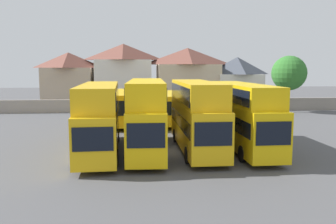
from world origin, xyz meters
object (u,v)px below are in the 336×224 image
bus_1 (100,115)px  bus_7 (173,106)px  bus_2 (147,112)px  bus_3 (197,112)px  house_terrace_centre (124,74)px  bus_4 (242,113)px  house_terrace_far_right (237,80)px  bus_6 (143,106)px  house_terrace_right (188,76)px  bus_8 (212,106)px  tree_left_of_lot (289,73)px  house_terrace_left (69,78)px  bus_5 (118,105)px

bus_1 → bus_7: 15.09m
bus_2 → bus_3: bus_2 is taller
house_terrace_centre → bus_1: bearing=-90.9°
bus_4 → house_terrace_far_right: house_terrace_far_right is taller
bus_7 → house_terrace_far_right: 23.81m
bus_4 → bus_6: bearing=-152.8°
house_terrace_centre → house_terrace_right: house_terrace_centre is taller
house_terrace_centre → house_terrace_right: size_ratio=0.95×
house_terrace_centre → house_terrace_right: (10.73, -0.59, -0.33)m
bus_1 → bus_2: 3.37m
bus_8 → tree_left_of_lot: (12.50, 8.37, 3.48)m
bus_1 → bus_6: 14.22m
house_terrace_left → tree_left_of_lot: house_terrace_left is taller
bus_1 → bus_2: size_ratio=1.04×
house_terrace_left → house_terrace_centre: (9.01, 0.06, 0.73)m
bus_1 → bus_3: 7.04m
house_terrace_far_right → bus_2: bearing=-115.9°
bus_2 → bus_8: 15.59m
bus_8 → house_terrace_far_right: 21.73m
bus_2 → house_terrace_centre: (-2.84, 34.62, 2.22)m
bus_6 → house_terrace_centre: 21.30m
house_terrace_left → tree_left_of_lot: size_ratio=1.11×
bus_1 → bus_5: bearing=175.4°
bus_7 → bus_8: 4.43m
bus_3 → bus_6: size_ratio=0.94×
bus_7 → house_terrace_far_right: house_terrace_far_right is taller
house_terrace_right → house_terrace_far_right: (8.35, -0.65, -0.76)m
bus_6 → bus_8: size_ratio=1.07×
bus_2 → house_terrace_left: (-11.86, 34.56, 1.48)m
bus_2 → bus_3: size_ratio=1.06×
bus_1 → house_terrace_centre: house_terrace_centre is taller
bus_5 → bus_8: 10.54m
bus_1 → house_terrace_centre: (0.53, 34.64, 2.35)m
bus_5 → house_terrace_left: house_terrace_left is taller
bus_4 → house_terrace_far_right: size_ratio=1.49×
bus_4 → bus_8: bearing=176.9°
bus_8 → house_terrace_right: size_ratio=1.02×
bus_6 → house_terrace_left: house_terrace_left is taller
house_terrace_left → house_terrace_centre: bearing=0.4°
bus_5 → house_terrace_right: 23.00m
bus_5 → bus_7: size_ratio=1.14×
bus_2 → house_terrace_centre: house_terrace_centre is taller
bus_2 → bus_5: size_ratio=1.00×
bus_1 → house_terrace_centre: bearing=176.9°
bus_6 → house_terrace_left: bearing=-152.7°
house_terrace_left → bus_1: bearing=-76.2°
bus_8 → house_terrace_right: (0.16, 20.53, 2.90)m
bus_4 → house_terrace_right: size_ratio=1.11×
bus_1 → tree_left_of_lot: 32.29m
bus_5 → bus_6: bus_5 is taller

